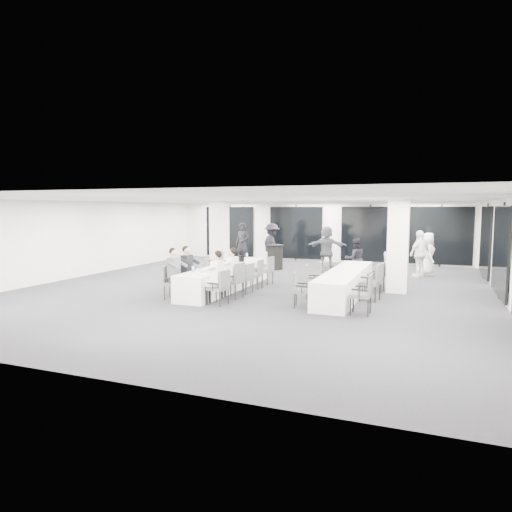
# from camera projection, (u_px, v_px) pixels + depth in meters

# --- Properties ---
(room) EXTENTS (14.04, 16.04, 2.84)m
(room) POSITION_uv_depth(u_px,v_px,m) (293.00, 243.00, 14.98)
(room) COLOR #27272C
(room) RESTS_ON ground
(column_left) EXTENTS (0.60, 0.60, 2.80)m
(column_left) POSITION_uv_depth(u_px,v_px,m) (219.00, 237.00, 18.24)
(column_left) COLOR white
(column_left) RESTS_ON floor
(column_right) EXTENTS (0.60, 0.60, 2.80)m
(column_right) POSITION_uv_depth(u_px,v_px,m) (398.00, 246.00, 13.69)
(column_right) COLOR white
(column_right) RESTS_ON floor
(banquet_table_main) EXTENTS (0.90, 5.00, 0.75)m
(banquet_table_main) POSITION_uv_depth(u_px,v_px,m) (226.00, 278.00, 14.21)
(banquet_table_main) COLOR white
(banquet_table_main) RESTS_ON floor
(banquet_table_side) EXTENTS (0.90, 5.00, 0.75)m
(banquet_table_side) POSITION_uv_depth(u_px,v_px,m) (345.00, 283.00, 13.13)
(banquet_table_side) COLOR white
(banquet_table_side) RESTS_ON floor
(cocktail_table) EXTENTS (0.74, 0.74, 1.02)m
(cocktail_table) POSITION_uv_depth(u_px,v_px,m) (275.00, 257.00, 18.93)
(cocktail_table) COLOR black
(cocktail_table) RESTS_ON floor
(chair_main_left_near) EXTENTS (0.55, 0.58, 0.93)m
(chair_main_left_near) POSITION_uv_depth(u_px,v_px,m) (171.00, 280.00, 12.75)
(chair_main_left_near) COLOR #494B50
(chair_main_left_near) RESTS_ON floor
(chair_main_left_second) EXTENTS (0.56, 0.58, 0.91)m
(chair_main_left_second) POSITION_uv_depth(u_px,v_px,m) (184.00, 277.00, 13.41)
(chair_main_left_second) COLOR #494B50
(chair_main_left_second) RESTS_ON floor
(chair_main_left_mid) EXTENTS (0.55, 0.59, 0.97)m
(chair_main_left_mid) POSITION_uv_depth(u_px,v_px,m) (197.00, 272.00, 14.16)
(chair_main_left_mid) COLOR #494B50
(chair_main_left_mid) RESTS_ON floor
(chair_main_left_fourth) EXTENTS (0.53, 0.56, 0.90)m
(chair_main_left_fourth) POSITION_uv_depth(u_px,v_px,m) (210.00, 270.00, 15.01)
(chair_main_left_fourth) COLOR #494B50
(chair_main_left_fourth) RESTS_ON floor
(chair_main_left_far) EXTENTS (0.58, 0.63, 1.02)m
(chair_main_left_far) POSITION_uv_depth(u_px,v_px,m) (223.00, 264.00, 15.90)
(chair_main_left_far) COLOR #494B50
(chair_main_left_far) RESTS_ON floor
(chair_main_right_near) EXTENTS (0.53, 0.57, 0.92)m
(chair_main_right_near) POSITION_uv_depth(u_px,v_px,m) (220.00, 285.00, 11.91)
(chair_main_right_near) COLOR #494B50
(chair_main_right_near) RESTS_ON floor
(chair_main_right_second) EXTENTS (0.58, 0.62, 1.01)m
(chair_main_right_second) POSITION_uv_depth(u_px,v_px,m) (235.00, 278.00, 12.80)
(chair_main_right_second) COLOR #494B50
(chair_main_right_second) RESTS_ON floor
(chair_main_right_mid) EXTENTS (0.53, 0.56, 0.89)m
(chair_main_right_mid) POSITION_uv_depth(u_px,v_px,m) (246.00, 276.00, 13.57)
(chair_main_right_mid) COLOR #494B50
(chair_main_right_mid) RESTS_ON floor
(chair_main_right_fourth) EXTENTS (0.47, 0.52, 0.92)m
(chair_main_right_fourth) POSITION_uv_depth(u_px,v_px,m) (257.00, 272.00, 14.36)
(chair_main_right_fourth) COLOR #494B50
(chair_main_right_fourth) RESTS_ON floor
(chair_main_right_far) EXTENTS (0.53, 0.57, 0.92)m
(chair_main_right_far) POSITION_uv_depth(u_px,v_px,m) (267.00, 268.00, 15.26)
(chair_main_right_far) COLOR #494B50
(chair_main_right_far) RESTS_ON floor
(chair_side_left_near) EXTENTS (0.52, 0.56, 0.90)m
(chair_side_left_near) POSITION_uv_depth(u_px,v_px,m) (300.00, 287.00, 11.67)
(chair_side_left_near) COLOR #494B50
(chair_side_left_near) RESTS_ON floor
(chair_side_left_mid) EXTENTS (0.57, 0.60, 0.95)m
(chair_side_left_mid) POSITION_uv_depth(u_px,v_px,m) (311.00, 279.00, 12.81)
(chair_side_left_mid) COLOR #494B50
(chair_side_left_mid) RESTS_ON floor
(chair_side_left_far) EXTENTS (0.50, 0.54, 0.87)m
(chair_side_left_far) POSITION_uv_depth(u_px,v_px,m) (324.00, 273.00, 14.32)
(chair_side_left_far) COLOR #494B50
(chair_side_left_far) RESTS_ON floor
(chair_side_right_near) EXTENTS (0.49, 0.56, 0.97)m
(chair_side_right_near) POSITION_uv_depth(u_px,v_px,m) (364.00, 292.00, 10.83)
(chair_side_right_near) COLOR #494B50
(chair_side_right_near) RESTS_ON floor
(chair_side_right_mid) EXTENTS (0.60, 0.64, 1.02)m
(chair_side_right_mid) POSITION_uv_depth(u_px,v_px,m) (373.00, 280.00, 12.46)
(chair_side_right_mid) COLOR #494B50
(chair_side_right_mid) RESTS_ON floor
(chair_side_right_far) EXTENTS (0.49, 0.53, 0.89)m
(chair_side_right_far) POSITION_uv_depth(u_px,v_px,m) (379.00, 275.00, 13.85)
(chair_side_right_far) COLOR #494B50
(chair_side_right_far) RESTS_ON floor
(seated_guest_a) EXTENTS (0.50, 0.38, 1.44)m
(seated_guest_a) POSITION_uv_depth(u_px,v_px,m) (176.00, 270.00, 12.67)
(seated_guest_a) COLOR #505257
(seated_guest_a) RESTS_ON floor
(seated_guest_b) EXTENTS (0.50, 0.38, 1.44)m
(seated_guest_b) POSITION_uv_depth(u_px,v_px,m) (189.00, 267.00, 13.34)
(seated_guest_b) COLOR black
(seated_guest_b) RESTS_ON floor
(seated_guest_c) EXTENTS (0.50, 0.38, 1.44)m
(seated_guest_c) POSITION_uv_depth(u_px,v_px,m) (215.00, 274.00, 11.95)
(seated_guest_c) COLOR white
(seated_guest_c) RESTS_ON floor
(seated_guest_d) EXTENTS (0.50, 0.38, 1.44)m
(seated_guest_d) POSITION_uv_depth(u_px,v_px,m) (230.00, 269.00, 12.84)
(seated_guest_d) COLOR white
(seated_guest_d) RESTS_ON floor
(standing_guest_b) EXTENTS (0.95, 0.82, 1.70)m
(standing_guest_b) POSITION_uv_depth(u_px,v_px,m) (355.00, 256.00, 16.03)
(standing_guest_b) COLOR black
(standing_guest_b) RESTS_ON floor
(standing_guest_c) EXTENTS (1.49, 1.45, 2.13)m
(standing_guest_c) POSITION_uv_depth(u_px,v_px,m) (272.00, 242.00, 19.85)
(standing_guest_c) COLOR black
(standing_guest_c) RESTS_ON floor
(standing_guest_d) EXTENTS (1.21, 1.30, 1.95)m
(standing_guest_d) POSITION_uv_depth(u_px,v_px,m) (420.00, 251.00, 16.80)
(standing_guest_d) COLOR white
(standing_guest_d) RESTS_ON floor
(standing_guest_e) EXTENTS (0.75, 0.99, 1.83)m
(standing_guest_e) POSITION_uv_depth(u_px,v_px,m) (428.00, 251.00, 17.24)
(standing_guest_e) COLOR white
(standing_guest_e) RESTS_ON floor
(standing_guest_f) EXTENTS (1.92, 0.89, 2.03)m
(standing_guest_f) POSITION_uv_depth(u_px,v_px,m) (327.00, 244.00, 19.44)
(standing_guest_f) COLOR #505257
(standing_guest_f) RESTS_ON floor
(standing_guest_g) EXTENTS (0.90, 0.78, 2.15)m
(standing_guest_g) POSITION_uv_depth(u_px,v_px,m) (242.00, 241.00, 20.28)
(standing_guest_g) COLOR black
(standing_guest_g) RESTS_ON floor
(standing_guest_h) EXTENTS (0.70, 0.93, 1.72)m
(standing_guest_h) POSITION_uv_depth(u_px,v_px,m) (392.00, 260.00, 14.76)
(standing_guest_h) COLOR white
(standing_guest_h) RESTS_ON floor
(ice_bucket_near) EXTENTS (0.23, 0.23, 0.26)m
(ice_bucket_near) POSITION_uv_depth(u_px,v_px,m) (213.00, 264.00, 13.44)
(ice_bucket_near) COLOR black
(ice_bucket_near) RESTS_ON banquet_table_main
(ice_bucket_far) EXTENTS (0.19, 0.19, 0.22)m
(ice_bucket_far) POSITION_uv_depth(u_px,v_px,m) (241.00, 258.00, 15.25)
(ice_bucket_far) COLOR black
(ice_bucket_far) RESTS_ON banquet_table_main
(water_bottle_a) EXTENTS (0.06, 0.06, 0.20)m
(water_bottle_a) POSITION_uv_depth(u_px,v_px,m) (193.00, 270.00, 12.51)
(water_bottle_a) COLOR silver
(water_bottle_a) RESTS_ON banquet_table_main
(water_bottle_b) EXTENTS (0.08, 0.08, 0.24)m
(water_bottle_b) POSITION_uv_depth(u_px,v_px,m) (234.00, 260.00, 14.59)
(water_bottle_b) COLOR silver
(water_bottle_b) RESTS_ON banquet_table_main
(water_bottle_c) EXTENTS (0.07, 0.07, 0.21)m
(water_bottle_c) POSITION_uv_depth(u_px,v_px,m) (247.00, 256.00, 15.98)
(water_bottle_c) COLOR silver
(water_bottle_c) RESTS_ON banquet_table_main
(plate_a) EXTENTS (0.22, 0.22, 0.03)m
(plate_a) POSITION_uv_depth(u_px,v_px,m) (204.00, 271.00, 12.89)
(plate_a) COLOR white
(plate_a) RESTS_ON banquet_table_main
(plate_b) EXTENTS (0.22, 0.22, 0.03)m
(plate_b) POSITION_uv_depth(u_px,v_px,m) (202.00, 273.00, 12.57)
(plate_b) COLOR white
(plate_b) RESTS_ON banquet_table_main
(plate_c) EXTENTS (0.18, 0.18, 0.03)m
(plate_c) POSITION_uv_depth(u_px,v_px,m) (224.00, 267.00, 13.75)
(plate_c) COLOR white
(plate_c) RESTS_ON banquet_table_main
(wine_glass) EXTENTS (0.08, 0.08, 0.20)m
(wine_glass) POSITION_uv_depth(u_px,v_px,m) (198.00, 270.00, 12.14)
(wine_glass) COLOR silver
(wine_glass) RESTS_ON banquet_table_main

